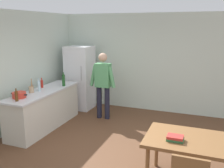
# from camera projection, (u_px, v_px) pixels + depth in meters

# --- Properties ---
(ground_plane) EXTENTS (14.00, 14.00, 0.00)m
(ground_plane) POSITION_uv_depth(u_px,v_px,m) (112.00, 158.00, 4.56)
(ground_plane) COLOR brown
(wall_back) EXTENTS (6.40, 0.12, 2.70)m
(wall_back) POSITION_uv_depth(u_px,v_px,m) (150.00, 63.00, 6.99)
(wall_back) COLOR silver
(wall_back) RESTS_ON ground_plane
(wall_left) EXTENTS (0.12, 5.60, 2.70)m
(wall_left) POSITION_uv_depth(u_px,v_px,m) (1.00, 74.00, 5.35)
(wall_left) COLOR silver
(wall_left) RESTS_ON ground_plane
(kitchen_counter) EXTENTS (0.64, 2.20, 0.90)m
(kitchen_counter) POSITION_uv_depth(u_px,v_px,m) (45.00, 109.00, 5.89)
(kitchen_counter) COLOR beige
(kitchen_counter) RESTS_ON ground_plane
(refrigerator) EXTENTS (0.70, 0.67, 1.80)m
(refrigerator) POSITION_uv_depth(u_px,v_px,m) (80.00, 78.00, 7.21)
(refrigerator) COLOR white
(refrigerator) RESTS_ON ground_plane
(person) EXTENTS (0.70, 0.22, 1.70)m
(person) POSITION_uv_depth(u_px,v_px,m) (103.00, 82.00, 6.35)
(person) COLOR #1E1E2D
(person) RESTS_ON ground_plane
(dining_table) EXTENTS (1.40, 0.90, 0.75)m
(dining_table) POSITION_uv_depth(u_px,v_px,m) (194.00, 144.00, 3.65)
(dining_table) COLOR brown
(dining_table) RESTS_ON ground_plane
(cooking_pot) EXTENTS (0.40, 0.28, 0.12)m
(cooking_pot) POSITION_uv_depth(u_px,v_px,m) (19.00, 95.00, 5.18)
(cooking_pot) COLOR red
(cooking_pot) RESTS_ON kitchen_counter
(utensil_jar) EXTENTS (0.11, 0.11, 0.32)m
(utensil_jar) POSITION_uv_depth(u_px,v_px,m) (31.00, 89.00, 5.59)
(utensil_jar) COLOR tan
(utensil_jar) RESTS_ON kitchen_counter
(bottle_beer_brown) EXTENTS (0.06, 0.06, 0.26)m
(bottle_beer_brown) POSITION_uv_depth(u_px,v_px,m) (16.00, 96.00, 4.93)
(bottle_beer_brown) COLOR #5B3314
(bottle_beer_brown) RESTS_ON kitchen_counter
(bottle_wine_green) EXTENTS (0.08, 0.08, 0.34)m
(bottle_wine_green) POSITION_uv_depth(u_px,v_px,m) (64.00, 80.00, 6.19)
(bottle_wine_green) COLOR #1E5123
(bottle_wine_green) RESTS_ON kitchen_counter
(bottle_water_clear) EXTENTS (0.07, 0.07, 0.30)m
(bottle_water_clear) POSITION_uv_depth(u_px,v_px,m) (39.00, 86.00, 5.70)
(bottle_water_clear) COLOR silver
(bottle_water_clear) RESTS_ON kitchen_counter
(bottle_sauce_red) EXTENTS (0.06, 0.06, 0.24)m
(bottle_sauce_red) POSITION_uv_depth(u_px,v_px,m) (42.00, 84.00, 6.03)
(bottle_sauce_red) COLOR #B22319
(bottle_sauce_red) RESTS_ON kitchen_counter
(book_stack) EXTENTS (0.24, 0.17, 0.08)m
(book_stack) POSITION_uv_depth(u_px,v_px,m) (175.00, 138.00, 3.58)
(book_stack) COLOR #387A47
(book_stack) RESTS_ON dining_table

